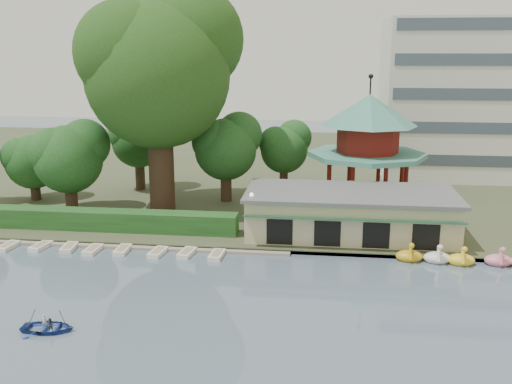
% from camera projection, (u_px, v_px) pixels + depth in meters
% --- Properties ---
extents(ground_plane, '(220.00, 220.00, 0.00)m').
position_uv_depth(ground_plane, '(181.00, 357.00, 31.49)').
color(ground_plane, slate).
rests_on(ground_plane, ground).
extents(shore, '(220.00, 70.00, 0.40)m').
position_uv_depth(shore, '(271.00, 167.00, 81.52)').
color(shore, '#424930').
rests_on(shore, ground).
extents(embankment, '(220.00, 0.60, 0.30)m').
position_uv_depth(embankment, '(232.00, 249.00, 48.11)').
color(embankment, gray).
rests_on(embankment, ground).
extents(dock, '(34.00, 1.60, 0.24)m').
position_uv_depth(dock, '(95.00, 244.00, 49.44)').
color(dock, gray).
rests_on(dock, ground).
extents(boathouse, '(18.60, 9.39, 3.90)m').
position_uv_depth(boathouse, '(350.00, 212.00, 50.90)').
color(boathouse, '#C3BA91').
rests_on(boathouse, shore).
extents(pavilion, '(12.40, 12.40, 13.50)m').
position_uv_depth(pavilion, '(368.00, 139.00, 59.09)').
color(pavilion, '#C3BA91').
rests_on(pavilion, shore).
extents(hedge, '(30.00, 2.00, 1.80)m').
position_uv_depth(hedge, '(77.00, 219.00, 52.68)').
color(hedge, '#225320').
rests_on(hedge, shore).
extents(lamp_post, '(0.36, 0.36, 4.28)m').
position_uv_depth(lamp_post, '(252.00, 208.00, 48.80)').
color(lamp_post, black).
rests_on(lamp_post, shore).
extents(big_tree, '(15.84, 14.76, 22.53)m').
position_uv_depth(big_tree, '(160.00, 64.00, 56.05)').
color(big_tree, '#3A281C').
rests_on(big_tree, shore).
extents(small_trees, '(38.71, 16.69, 9.68)m').
position_uv_depth(small_trees, '(128.00, 148.00, 61.49)').
color(small_trees, '#3A281C').
rests_on(small_trees, shore).
extents(swan_boats, '(17.70, 2.17, 1.92)m').
position_uv_depth(swan_boats, '(505.00, 260.00, 44.79)').
color(swan_boats, gold).
rests_on(swan_boats, ground).
extents(moored_rowboats, '(27.12, 2.73, 0.36)m').
position_uv_depth(moored_rowboats, '(66.00, 248.00, 48.26)').
color(moored_rowboats, white).
rests_on(moored_rowboats, ground).
extents(rowboat_with_passengers, '(4.66, 3.47, 2.01)m').
position_uv_depth(rowboat_with_passengers, '(48.00, 324.00, 34.27)').
color(rowboat_with_passengers, '#244196').
rests_on(rowboat_with_passengers, ground).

